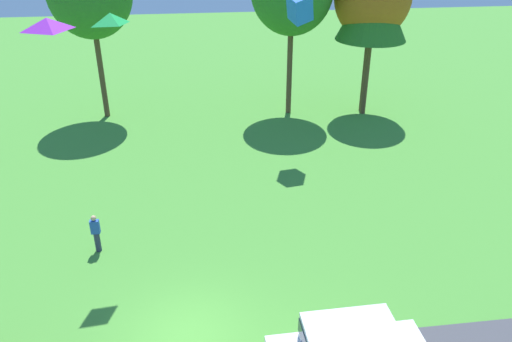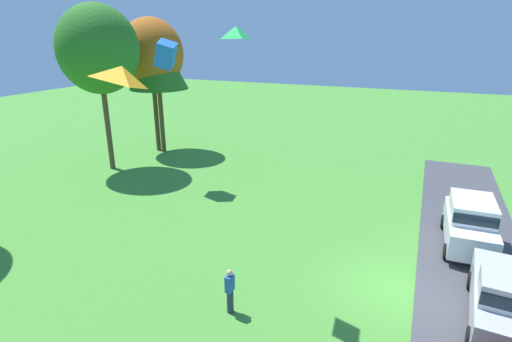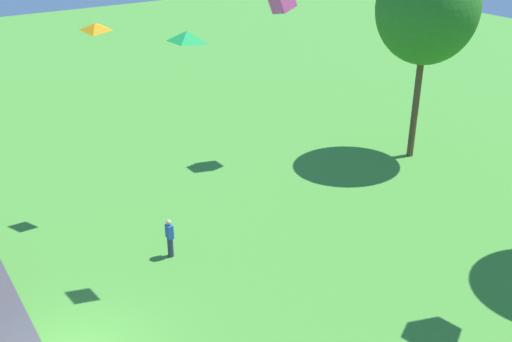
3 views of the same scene
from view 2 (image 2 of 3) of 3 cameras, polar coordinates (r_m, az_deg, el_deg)
name	(u,v)px [view 2 (image 2 of 3)]	position (r m, az deg, el deg)	size (l,w,h in m)	color
ground_plane	(392,288)	(16.84, 18.91, -15.56)	(120.00, 120.00, 0.00)	#478E33
pavement_strip	(480,307)	(17.04, 29.38, -16.61)	(36.00, 4.40, 0.06)	#424247
car_pickup_by_flagpole	(506,300)	(15.82, 32.10, -15.33)	(5.13, 2.35, 2.14)	#B7B7BC
car_suv_mid_row	(470,221)	(20.45, 28.28, -6.35)	(4.63, 2.11, 2.28)	white
person_on_lawn	(230,291)	(14.40, -3.75, -16.70)	(0.36, 0.24, 1.71)	#2D334C
tree_center_back	(98,50)	(29.39, -21.60, 15.81)	(5.30, 5.30, 11.19)	brown
tree_left_of_center	(157,59)	(32.86, -13.97, 15.24)	(4.60, 4.60, 9.72)	brown
tree_lone_near	(151,54)	(33.27, -14.75, 15.83)	(4.97, 4.97, 10.49)	brown
kite_diamond_high_right	(236,32)	(13.33, -2.89, 19.17)	(0.73, 1.10, 0.39)	green
kite_box_over_trees	(166,54)	(25.15, -12.78, 15.92)	(1.02, 1.02, 1.43)	blue
kite_diamond_high_left	(123,75)	(7.50, -18.50, 12.92)	(1.03, 0.75, 0.30)	orange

